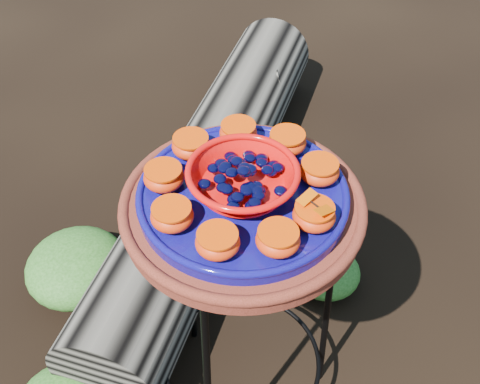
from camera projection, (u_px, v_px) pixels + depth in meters
plant_stand at (242, 317)px, 1.41m from camera, size 0.44×0.44×0.70m
terracotta_saucer at (243, 208)px, 1.15m from camera, size 0.46×0.46×0.04m
cobalt_plate at (243, 197)px, 1.13m from camera, size 0.39×0.39×0.03m
red_bowl at (243, 181)px, 1.10m from camera, size 0.20×0.20×0.05m
glass_gems at (243, 165)px, 1.07m from camera, size 0.15×0.15×0.03m
orange_half_0 at (314, 216)px, 1.05m from camera, size 0.08×0.08×0.04m
orange_half_1 at (319, 171)px, 1.13m from camera, size 0.08×0.08×0.04m
orange_half_2 at (287, 142)px, 1.19m from camera, size 0.08×0.08×0.04m
orange_half_3 at (238, 133)px, 1.21m from camera, size 0.08×0.08×0.04m
orange_half_4 at (191, 146)px, 1.18m from camera, size 0.08×0.08×0.04m
orange_half_5 at (164, 177)px, 1.12m from camera, size 0.08×0.08×0.04m
orange_half_6 at (172, 216)px, 1.05m from camera, size 0.08×0.08×0.04m
orange_half_7 at (218, 242)px, 1.00m from camera, size 0.08×0.08×0.04m
orange_half_8 at (278, 240)px, 1.01m from camera, size 0.08×0.08×0.04m
butterfly at (315, 205)px, 1.03m from camera, size 0.08×0.05×0.01m
driftwood_log at (211, 172)px, 2.06m from camera, size 1.61×1.25×0.31m
foliage_right at (326, 271)px, 1.88m from camera, size 0.21×0.21×0.11m
foliage_back at (76, 266)px, 1.86m from camera, size 0.32×0.32×0.16m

